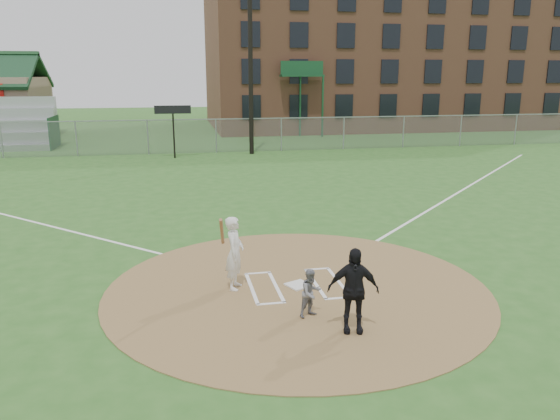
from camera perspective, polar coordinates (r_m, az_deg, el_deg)
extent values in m
plane|color=#2B5C1F|center=(12.19, 1.82, -8.19)|extent=(140.00, 140.00, 0.00)
cylinder|color=olive|center=(12.19, 1.83, -8.15)|extent=(8.40, 8.40, 0.02)
cube|color=silver|center=(12.28, 1.95, -7.84)|extent=(0.64, 0.64, 0.03)
cube|color=white|center=(23.55, 18.55, 2.01)|extent=(17.04, 17.04, 0.01)
imported|color=slate|center=(10.67, 3.26, -8.64)|extent=(0.58, 0.53, 0.96)
imported|color=black|center=(10.04, 7.65, -8.29)|extent=(0.99, 0.58, 1.59)
cube|color=white|center=(12.15, -2.98, -8.15)|extent=(0.08, 1.80, 0.01)
cube|color=white|center=(12.23, -0.41, -7.98)|extent=(0.08, 1.80, 0.01)
cube|color=white|center=(13.02, -2.32, -6.60)|extent=(0.62, 0.08, 0.01)
cube|color=white|center=(11.37, -0.91, -9.74)|extent=(0.62, 0.08, 0.01)
cube|color=white|center=(12.56, 6.16, -7.46)|extent=(0.08, 1.80, 0.01)
cube|color=white|center=(12.42, 3.71, -7.66)|extent=(0.08, 1.80, 0.01)
cube|color=white|center=(13.30, 3.86, -6.17)|extent=(0.62, 0.08, 0.01)
cube|color=white|center=(11.69, 6.14, -9.14)|extent=(0.62, 0.08, 0.01)
imported|color=silver|center=(11.92, -4.75, -4.50)|extent=(0.56, 0.69, 1.62)
cylinder|color=#905B39|center=(11.33, -6.10, -2.24)|extent=(0.16, 0.60, 0.70)
cube|color=slate|center=(33.29, -6.69, 7.70)|extent=(56.00, 0.03, 2.00)
cube|color=gray|center=(33.20, -6.74, 9.42)|extent=(56.00, 0.06, 0.06)
cube|color=gray|center=(33.29, -6.69, 7.70)|extent=(56.08, 0.08, 2.00)
cube|color=#194728|center=(38.11, -22.51, 7.53)|extent=(0.08, 3.20, 2.00)
cube|color=#92583F|center=(52.47, 10.08, 16.97)|extent=(30.00, 16.00, 15.00)
cube|color=black|center=(44.99, 13.78, 17.19)|extent=(26.60, 0.10, 12.20)
cube|color=#194728|center=(41.45, 2.30, 13.86)|extent=(3.20, 1.00, 0.15)
cube|color=#194728|center=(42.00, 2.11, 10.79)|extent=(0.12, 0.12, 4.50)
cube|color=#194728|center=(41.46, 4.47, 10.71)|extent=(0.12, 0.12, 4.50)
cube|color=#194728|center=(41.45, 2.31, 14.62)|extent=(3.20, 0.08, 1.00)
cylinder|color=black|center=(32.35, -3.12, 16.46)|extent=(0.26, 0.26, 12.00)
cylinder|color=black|center=(31.37, -11.03, 7.71)|extent=(0.10, 0.10, 2.60)
cube|color=black|center=(31.26, -11.16, 10.26)|extent=(2.00, 0.10, 0.45)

